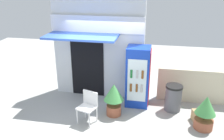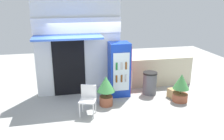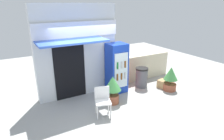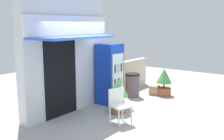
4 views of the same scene
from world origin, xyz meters
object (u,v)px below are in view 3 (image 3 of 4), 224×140
drink_cooler (117,68)px  potted_plant_near_shop (113,87)px  potted_plant_curbside (171,78)px  trash_bin (142,77)px  cardboard_box (163,84)px  plastic_chair (103,99)px

drink_cooler → potted_plant_near_shop: bearing=-129.1°
potted_plant_curbside → trash_bin: size_ratio=1.17×
drink_cooler → trash_bin: size_ratio=2.32×
drink_cooler → cardboard_box: size_ratio=5.09×
cardboard_box → trash_bin: bearing=145.9°
cardboard_box → drink_cooler: bearing=160.5°
potted_plant_near_shop → trash_bin: 1.78m
plastic_chair → potted_plant_near_shop: potted_plant_near_shop is taller
plastic_chair → potted_plant_near_shop: size_ratio=0.91×
potted_plant_near_shop → drink_cooler: bearing=50.9°
plastic_chair → trash_bin: (2.28, 1.05, -0.12)m
trash_bin → cardboard_box: (0.70, -0.48, -0.25)m
potted_plant_curbside → cardboard_box: (-0.05, 0.33, -0.36)m
potted_plant_near_shop → cardboard_box: 2.41m
trash_bin → plastic_chair: bearing=-155.3°
potted_plant_near_shop → potted_plant_curbside: bearing=-5.0°
drink_cooler → potted_plant_near_shop: drink_cooler is taller
plastic_chair → cardboard_box: size_ratio=2.40×
plastic_chair → trash_bin: bearing=24.7°
potted_plant_curbside → drink_cooler: bearing=152.4°
trash_bin → cardboard_box: trash_bin is taller
drink_cooler → plastic_chair: 1.76m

